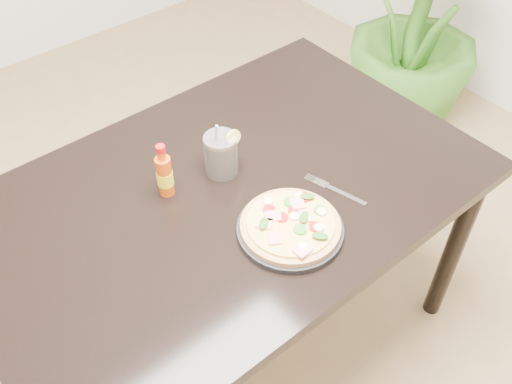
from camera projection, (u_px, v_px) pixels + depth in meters
floor at (224, 346)px, 2.05m from camera, size 4.50×4.50×0.00m
dining_table at (229, 209)px, 1.62m from camera, size 1.40×0.90×0.75m
plate at (290, 230)px, 1.44m from camera, size 0.27×0.27×0.02m
pizza at (291, 224)px, 1.43m from camera, size 0.25×0.25×0.03m
hot_sauce_bottle at (165, 175)px, 1.50m from camera, size 0.06×0.06×0.17m
cola_cup at (221, 155)px, 1.57m from camera, size 0.10×0.09×0.18m
fork at (333, 189)px, 1.55m from camera, size 0.06×0.19×0.00m
houseplant at (418, 24)px, 2.59m from camera, size 0.79×0.79×1.09m
plant_pot at (401, 102)px, 2.90m from camera, size 0.28×0.28×0.22m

